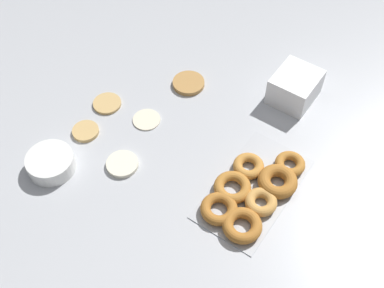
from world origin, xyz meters
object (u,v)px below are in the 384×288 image
(pancake_2, at_px, (189,83))
(batter_bowl, at_px, (51,163))
(pancake_0, at_px, (122,164))
(donut_tray, at_px, (253,191))
(container_stack, at_px, (295,87))
(pancake_1, at_px, (147,119))
(pancake_4, at_px, (107,104))
(pancake_3, at_px, (86,131))

(pancake_2, relative_size, batter_bowl, 0.77)
(pancake_0, bearing_deg, batter_bowl, 127.42)
(donut_tray, relative_size, container_stack, 2.46)
(pancake_2, height_order, batter_bowl, batter_bowl)
(pancake_1, relative_size, pancake_2, 0.82)
(pancake_0, xyz_separation_m, container_stack, (0.54, -0.29, 0.04))
(pancake_1, height_order, batter_bowl, batter_bowl)
(pancake_4, bearing_deg, pancake_0, -128.78)
(donut_tray, bearing_deg, pancake_0, 109.88)
(pancake_0, bearing_deg, pancake_2, 4.55)
(pancake_2, bearing_deg, pancake_0, -175.45)
(pancake_0, bearing_deg, pancake_3, 79.87)
(pancake_0, height_order, pancake_1, pancake_0)
(pancake_0, bearing_deg, pancake_4, 51.22)
(pancake_0, distance_m, pancake_2, 0.39)
(pancake_2, height_order, container_stack, container_stack)
(pancake_4, height_order, batter_bowl, batter_bowl)
(pancake_0, xyz_separation_m, pancake_1, (0.18, 0.05, -0.00))
(pancake_0, height_order, pancake_3, pancake_0)
(batter_bowl, bearing_deg, pancake_3, 4.16)
(pancake_2, relative_size, container_stack, 0.72)
(donut_tray, bearing_deg, pancake_4, 87.40)
(pancake_4, relative_size, batter_bowl, 0.66)
(pancake_2, xyz_separation_m, pancake_4, (-0.23, 0.17, -0.00))
(container_stack, bearing_deg, pancake_0, 151.87)
(pancake_0, height_order, container_stack, container_stack)
(pancake_3, relative_size, pancake_4, 0.90)
(container_stack, bearing_deg, donut_tray, -168.37)
(pancake_4, bearing_deg, donut_tray, -92.60)
(donut_tray, distance_m, batter_bowl, 0.60)
(pancake_0, bearing_deg, container_stack, -28.13)
(pancake_2, bearing_deg, pancake_4, 143.49)
(pancake_2, height_order, pancake_3, pancake_2)
(container_stack, bearing_deg, pancake_3, 137.51)
(pancake_4, bearing_deg, pancake_1, -81.98)
(pancake_0, relative_size, pancake_1, 1.08)
(pancake_2, relative_size, pancake_3, 1.30)
(pancake_3, bearing_deg, container_stack, -42.49)
(pancake_1, xyz_separation_m, batter_bowl, (-0.31, 0.12, 0.02))
(pancake_4, xyz_separation_m, container_stack, (0.38, -0.49, 0.05))
(batter_bowl, bearing_deg, pancake_1, -20.41)
(pancake_3, bearing_deg, batter_bowl, -175.84)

